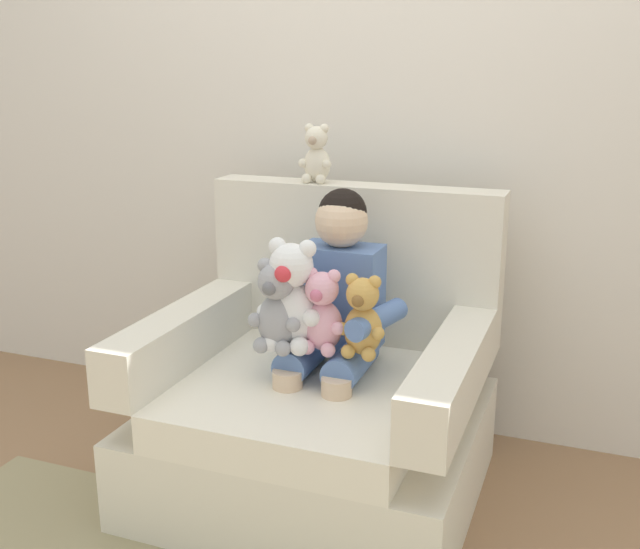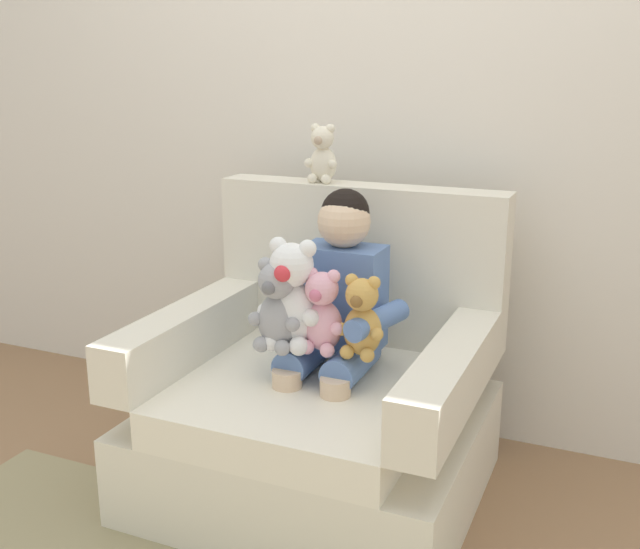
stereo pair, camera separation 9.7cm
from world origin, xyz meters
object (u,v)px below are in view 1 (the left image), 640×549
plush_honey (363,318)px  armchair (320,402)px  plush_white (292,298)px  seated_child (334,306)px  plush_cream_on_backrest (317,155)px  plush_pink (322,313)px  plush_grey (277,308)px

plush_honey → armchair: bearing=143.8°
armchair → plush_honey: bearing=-29.4°
armchair → plush_white: bearing=-114.2°
seated_child → plush_honey: seated_child is taller
armchair → plush_cream_on_backrest: plush_cream_on_backrest is taller
armchair → plush_cream_on_backrest: size_ratio=5.04×
plush_white → plush_pink: size_ratio=1.32×
plush_grey → seated_child: bearing=39.3°
seated_child → plush_pink: 0.13m
plush_grey → plush_pink: size_ratio=1.10×
plush_honey → plush_pink: 0.13m
plush_white → plush_pink: plush_white is taller
plush_honey → plush_pink: plush_pink is taller
plush_grey → plush_pink: plush_grey is taller
seated_child → plush_grey: bearing=-133.9°
plush_pink → plush_grey: bearing=173.4°
plush_white → plush_pink: (0.10, 0.01, -0.04)m
seated_child → plush_grey: 0.21m
plush_pink → plush_honey: bearing=-17.3°
plush_white → plush_grey: bearing=-151.9°
plush_cream_on_backrest → seated_child: bearing=-69.7°
armchair → plush_honey: 0.40m
seated_child → plush_pink: (0.01, -0.13, 0.02)m
plush_grey → plush_pink: (0.13, 0.04, -0.01)m
armchair → plush_grey: 0.40m
plush_cream_on_backrest → armchair: bearing=-76.7°
plush_honey → plush_grey: plush_grey is taller
seated_child → plush_cream_on_backrest: plush_cream_on_backrest is taller
plush_pink → plush_cream_on_backrest: (-0.19, 0.44, 0.42)m
armchair → plush_pink: (0.05, -0.11, 0.35)m
plush_grey → plush_cream_on_backrest: (-0.06, 0.48, 0.41)m
plush_honey → plush_grey: size_ratio=0.88×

